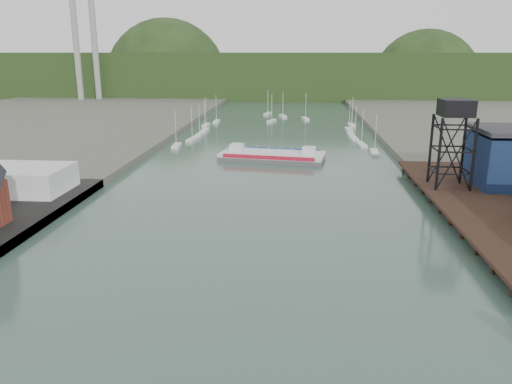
# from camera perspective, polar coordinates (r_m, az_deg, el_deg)

# --- Properties ---
(east_pier) EXTENTS (14.00, 70.00, 2.45)m
(east_pier) POSITION_cam_1_polar(r_m,az_deg,el_deg) (88.41, 24.56, -1.74)
(east_pier) COLOR black
(east_pier) RESTS_ON ground
(white_shed) EXTENTS (18.00, 12.00, 4.50)m
(white_shed) POSITION_cam_1_polar(r_m,az_deg,el_deg) (100.96, -25.59, 1.33)
(white_shed) COLOR silver
(white_shed) RESTS_ON west_quay
(lift_tower) EXTENTS (6.50, 6.50, 16.00)m
(lift_tower) POSITION_cam_1_polar(r_m,az_deg,el_deg) (97.22, 21.85, 8.34)
(lift_tower) COLOR black
(lift_tower) RESTS_ON east_pier
(marina_sailboats) EXTENTS (57.71, 92.65, 0.90)m
(marina_sailboats) POSITION_cam_1_polar(r_m,az_deg,el_deg) (174.92, 2.51, 7.17)
(marina_sailboats) COLOR silver
(marina_sailboats) RESTS_ON ground
(smokestacks) EXTENTS (11.20, 8.20, 60.00)m
(smokestacks) POSITION_cam_1_polar(r_m,az_deg,el_deg) (289.74, -18.91, 15.63)
(smokestacks) COLOR #979692
(smokestacks) RESTS_ON ground
(distant_hills) EXTENTS (500.00, 120.00, 80.00)m
(distant_hills) POSITION_cam_1_polar(r_m,az_deg,el_deg) (336.30, 2.95, 12.97)
(distant_hills) COLOR #1B3015
(distant_hills) RESTS_ON ground
(chain_ferry) EXTENTS (27.09, 14.17, 3.72)m
(chain_ferry) POSITION_cam_1_polar(r_m,az_deg,el_deg) (126.01, 1.87, 4.17)
(chain_ferry) COLOR #525355
(chain_ferry) RESTS_ON ground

